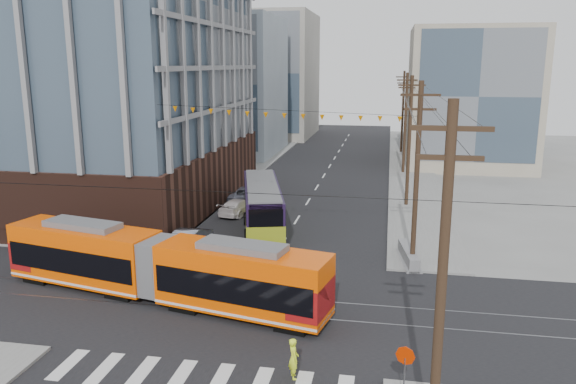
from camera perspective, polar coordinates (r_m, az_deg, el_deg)
ground at (r=25.64m, az=-6.66°, el=-14.85°), size 160.00×160.00×0.00m
office_building at (r=53.22m, az=-23.34°, el=14.46°), size 30.00×25.00×28.60m
bg_bldg_nw_near at (r=77.48m, az=-7.79°, el=10.63°), size 18.00×16.00×18.00m
bg_bldg_ne_near at (r=70.36m, az=17.97°, el=9.10°), size 14.00×14.00×16.00m
bg_bldg_nw_far at (r=95.97m, az=-2.32°, el=11.75°), size 16.00×18.00×20.00m
bg_bldg_ne_far at (r=90.48m, az=17.58°, el=9.20°), size 16.00×16.00×14.00m
utility_pole_near at (r=16.99m, az=15.30°, el=-9.71°), size 0.30×0.30×11.00m
utility_pole_far at (r=77.94m, az=11.57°, el=7.92°), size 0.30×0.30×11.00m
streetcar at (r=29.70m, az=-12.98°, el=-7.44°), size 18.27×6.40×3.50m
city_bus at (r=41.77m, az=-2.63°, el=-1.29°), size 5.58×12.09×3.35m
parked_car_silver at (r=37.31m, az=-9.90°, el=-4.72°), size 1.88×4.56×1.47m
parked_car_white at (r=45.46m, az=-5.03°, el=-1.50°), size 2.82×4.72×1.28m
parked_car_grey at (r=49.22m, az=-4.07°, el=-0.26°), size 2.70×5.37×1.46m
pedestrian at (r=22.53m, az=0.57°, el=-16.54°), size 0.60×0.71×1.65m
stop_sign at (r=21.00m, az=11.71°, el=-18.24°), size 0.86×0.86×2.27m
jersey_barrier at (r=35.44m, az=12.14°, el=-6.32°), size 1.54×4.25×0.83m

